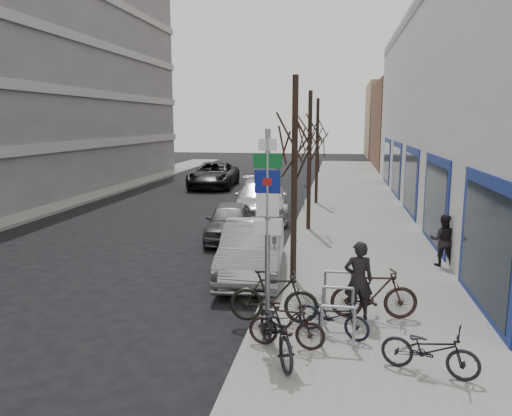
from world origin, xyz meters
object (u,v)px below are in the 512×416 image
(bike_rack, at_px, (338,301))
(bike_near_left, at_px, (276,326))
(meter_mid, at_px, (294,216))
(lane_car, at_px, (214,175))
(tree_mid, at_px, (310,128))
(bike_far_curb, at_px, (430,346))
(highway_sign_pole, at_px, (267,220))
(tree_far, at_px, (318,126))
(bike_mid_curb, at_px, (333,312))
(parked_car_front, at_px, (253,250))
(tree_near, at_px, (295,131))
(meter_front, at_px, (274,255))
(meter_back, at_px, (304,195))
(parked_car_mid, at_px, (230,221))
(parked_car_back, at_px, (261,199))
(pedestrian_far, at_px, (443,240))
(bike_mid_inner, at_px, (274,296))
(bike_far_inner, at_px, (374,293))
(bike_near_right, at_px, (287,325))
(pedestrian_near, at_px, (358,280))

(bike_rack, height_order, bike_near_left, bike_near_left)
(meter_mid, bearing_deg, lane_car, 114.94)
(tree_mid, relative_size, bike_far_curb, 3.41)
(highway_sign_pole, xyz_separation_m, tree_far, (0.20, 16.51, 1.65))
(bike_mid_curb, xyz_separation_m, parked_car_front, (-2.31, 3.97, 0.15))
(tree_near, bearing_deg, bike_mid_curb, -72.16)
(meter_front, bearing_deg, bike_near_left, -82.08)
(meter_back, bearing_deg, bike_far_curb, -78.22)
(parked_car_mid, distance_m, lane_car, 15.03)
(parked_car_front, bearing_deg, parked_car_back, 92.57)
(pedestrian_far, bearing_deg, meter_back, -52.49)
(tree_near, distance_m, lane_car, 20.79)
(bike_mid_inner, bearing_deg, meter_back, 0.17)
(bike_far_inner, bearing_deg, tree_near, 32.67)
(lane_car, bearing_deg, parked_car_back, -68.05)
(bike_mid_curb, xyz_separation_m, bike_far_inner, (0.85, 1.01, 0.10))
(meter_front, bearing_deg, parked_car_back, 100.81)
(tree_far, relative_size, meter_back, 4.33)
(bike_mid_curb, bearing_deg, tree_mid, 30.37)
(tree_near, relative_size, bike_far_curb, 3.41)
(bike_near_right, bearing_deg, bike_mid_inner, 25.46)
(parked_car_back, height_order, pedestrian_near, pedestrian_near)
(meter_front, bearing_deg, lane_car, 108.56)
(highway_sign_pole, bearing_deg, bike_far_curb, -22.46)
(tree_near, height_order, bike_far_curb, tree_near)
(lane_car, bearing_deg, tree_mid, -64.57)
(highway_sign_pole, distance_m, bike_far_inner, 2.97)
(tree_mid, bearing_deg, pedestrian_far, -47.03)
(tree_near, distance_m, pedestrian_far, 5.63)
(tree_mid, distance_m, meter_back, 5.13)
(meter_front, height_order, bike_far_inner, meter_front)
(tree_mid, relative_size, bike_mid_curb, 3.57)
(bike_near_left, bearing_deg, meter_back, 68.18)
(meter_back, distance_m, lane_car, 11.00)
(bike_mid_curb, bearing_deg, parked_car_mid, 49.20)
(bike_rack, bearing_deg, bike_mid_curb, -99.71)
(tree_near, height_order, meter_mid, tree_near)
(meter_front, bearing_deg, meter_mid, 90.00)
(tree_mid, height_order, bike_far_inner, tree_mid)
(tree_mid, xyz_separation_m, bike_far_inner, (1.95, -8.93, -3.39))
(highway_sign_pole, bearing_deg, lane_car, 106.82)
(bike_rack, relative_size, bike_mid_inner, 1.19)
(meter_front, distance_m, lane_car, 20.85)
(meter_back, bearing_deg, parked_car_mid, -112.65)
(highway_sign_pole, distance_m, tree_near, 3.88)
(tree_mid, relative_size, bike_mid_inner, 2.89)
(bike_mid_curb, distance_m, pedestrian_near, 1.15)
(bike_mid_curb, distance_m, parked_car_mid, 9.18)
(tree_mid, height_order, tree_far, same)
(bike_rack, bearing_deg, bike_near_left, -123.42)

